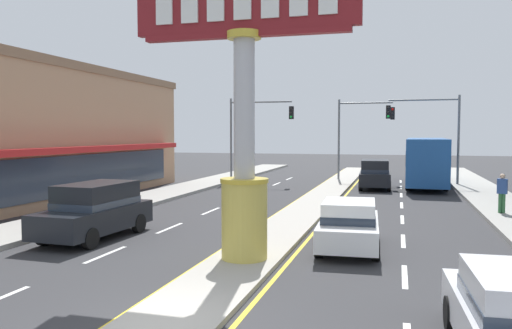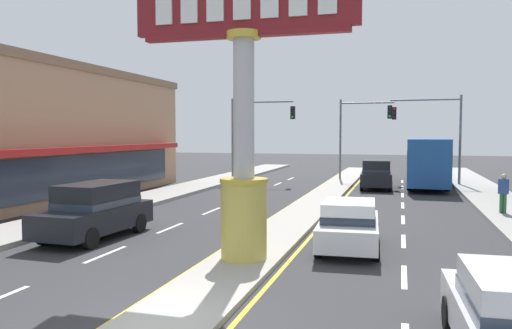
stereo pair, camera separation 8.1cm
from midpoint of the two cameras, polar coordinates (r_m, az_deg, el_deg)
The scene contains 14 objects.
ground_plane at distance 9.99m, azimuth -10.27°, elevation -17.71°, with size 160.00×160.00×0.00m, color #303033.
median_strip at distance 26.91m, azimuth 6.77°, elevation -4.07°, with size 1.96×52.00×0.14m, color #A39E93.
sidewalk_left at distance 27.89m, azimuth -12.54°, elevation -3.82°, with size 2.84×60.00×0.18m, color #9E9B93.
lane_markings at distance 25.60m, azimuth 6.30°, elevation -4.61°, with size 8.70×52.00×0.01m.
district_sign at distance 13.93m, azimuth -1.50°, elevation 4.40°, with size 6.27×1.33×7.64m.
storefront_left at distance 30.71m, azimuth -24.30°, elevation 3.28°, with size 8.56×22.10×7.31m.
traffic_light_left_side at distance 37.44m, azimuth -0.34°, elevation 4.49°, with size 4.86×0.46×6.20m.
traffic_light_right_side at distance 36.75m, azimuth 19.01°, elevation 4.31°, with size 4.86×0.46×6.20m.
traffic_light_median_far at distance 39.32m, azimuth 11.40°, elevation 4.29°, with size 4.20×0.46×6.20m.
bus_near_right_lane at distance 36.75m, azimuth 18.49°, elevation 0.61°, with size 2.87×11.27×3.26m.
suv_far_right_lane at distance 18.37m, azimuth -17.70°, elevation -4.87°, with size 2.12×4.68×1.90m.
suv_near_left_lane at distance 33.87m, azimuth 13.13°, elevation -1.03°, with size 2.10×4.67×1.90m.
sedan_mid_left_lane at distance 16.14m, azimuth 10.25°, elevation -6.61°, with size 2.01×4.39×1.53m.
pedestrian_near_kerb at distance 24.29m, azimuth 25.80°, elevation -2.67°, with size 0.45×0.33×1.70m.
Camera 1 is at (4.07, -8.37, 3.61)m, focal length 35.66 mm.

